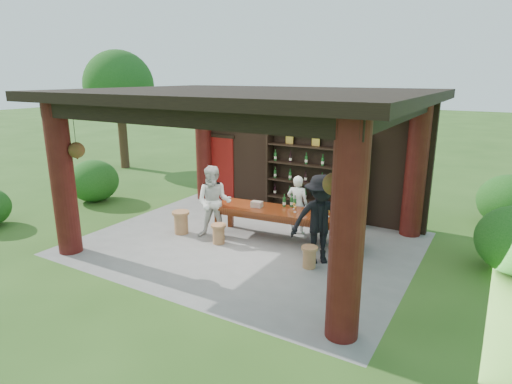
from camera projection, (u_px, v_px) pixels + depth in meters
The scene contains 15 objects.
ground at pixel (247, 243), 10.01m from camera, with size 90.00×90.00×0.00m, color #2D5119.
pavilion at pixel (256, 151), 9.81m from camera, with size 7.50×6.00×3.60m.
wine_shelf at pixel (314, 175), 11.43m from camera, with size 2.75×0.42×2.42m.
tasting_table at pixel (283, 215), 10.03m from camera, with size 3.47×1.25×0.75m.
stool_near_left at pixel (219, 233), 9.94m from camera, with size 0.35×0.35×0.47m.
stool_near_right at pixel (309, 257), 8.69m from camera, with size 0.34×0.34×0.45m.
stool_far_left at pixel (181, 222), 10.56m from camera, with size 0.43×0.43×0.57m.
host at pixel (297, 205), 10.48m from camera, with size 0.53×0.35×1.46m, color white.
guest_woman at pixel (214, 202), 10.16m from camera, with size 0.86×0.67×1.76m, color silver.
guest_man at pixel (320, 220), 8.76m from camera, with size 1.21×0.70×1.88m, color black.
table_bottles at pixel (290, 201), 10.20m from camera, with size 0.35×0.17×0.31m.
table_glasses at pixel (310, 210), 9.77m from camera, with size 0.97×0.29×0.15m.
napkin_basket at pixel (257, 204), 10.22m from camera, with size 0.26×0.18×0.14m, color #BF6672.
shrubs at pixel (454, 231), 9.23m from camera, with size 20.91×8.27×1.36m.
trees at pixel (418, 97), 8.70m from camera, with size 22.06×9.88×4.80m.
Camera 1 is at (4.92, -7.94, 3.80)m, focal length 30.00 mm.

